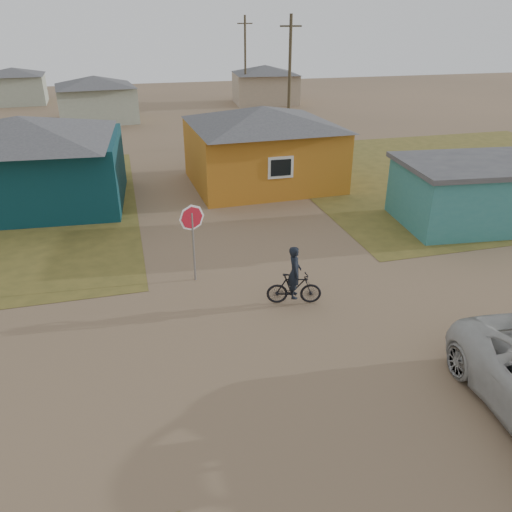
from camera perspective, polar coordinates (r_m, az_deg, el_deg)
The scene contains 12 objects.
ground at distance 13.39m, azimuth 6.62°, elevation -10.06°, with size 120.00×120.00×0.00m, color #82674B.
grass_ne at distance 30.40m, azimuth 22.94°, elevation 8.79°, with size 20.00×18.00×0.00m, color olive.
house_teal at distance 24.60m, azimuth -24.79°, elevation 9.84°, with size 8.93×7.08×4.00m.
house_yellow at distance 25.63m, azimuth 0.78°, elevation 12.59°, with size 7.72×6.76×3.90m.
shed_turquoise at distance 22.45m, azimuth 23.88°, elevation 6.68°, with size 6.71×4.93×2.60m.
house_pale_west at distance 44.47m, azimuth -17.80°, elevation 16.80°, with size 7.04×6.15×3.60m.
house_beige_east at distance 52.37m, azimuth 1.05°, elevation 19.10°, with size 6.95×6.05×3.60m.
house_pale_north at distance 57.21m, azimuth -25.85°, elevation 17.17°, with size 6.28×5.81×3.40m.
utility_pole_near at distance 33.99m, azimuth 3.84°, elevation 19.41°, with size 1.40×0.20×8.00m.
utility_pole_far at distance 49.59m, azimuth -1.24°, elevation 21.38°, with size 1.40×0.20×8.00m.
stop_sign at distance 15.69m, azimuth -7.29°, elevation 3.44°, with size 0.85×0.11×2.60m.
cyclist at distance 14.80m, azimuth 4.39°, elevation -3.11°, with size 1.70×0.85×1.85m.
Camera 1 is at (-4.24, -10.05, 7.76)m, focal length 35.00 mm.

